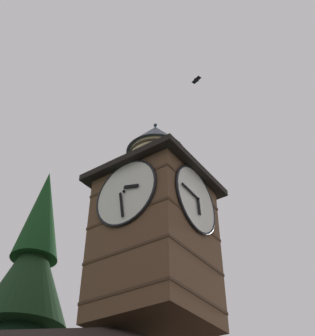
# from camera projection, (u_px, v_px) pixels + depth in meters

# --- Properties ---
(clock_tower) EXTENTS (4.12, 4.12, 8.79)m
(clock_tower) POSITION_uv_depth(u_px,v_px,m) (155.00, 226.00, 16.15)
(clock_tower) COLOR brown
(clock_tower) RESTS_ON building_main
(flying_bird_high) EXTENTS (0.37, 0.58, 0.17)m
(flying_bird_high) POSITION_uv_depth(u_px,v_px,m) (196.00, 80.00, 23.34)
(flying_bird_high) COLOR black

